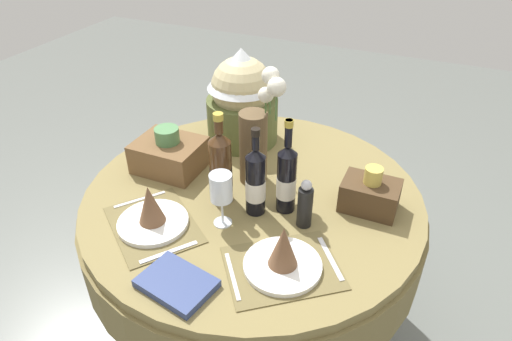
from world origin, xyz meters
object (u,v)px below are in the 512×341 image
(place_setting_left, at_px, (152,214))
(woven_basket_side_right, at_px, (370,194))
(gift_tub_back_left, at_px, (242,94))
(flower_vase, at_px, (257,135))
(wine_bottle_left, at_px, (221,168))
(wine_bottle_right, at_px, (287,178))
(woven_basket_side_left, at_px, (169,154))
(wine_bottle_centre, at_px, (256,181))
(wine_glass_left, at_px, (221,189))
(book_on_table, at_px, (177,283))
(pepper_mill, at_px, (305,205))
(place_setting_right, at_px, (283,257))
(dining_table, at_px, (253,222))

(place_setting_left, distance_m, woven_basket_side_right, 0.76)
(gift_tub_back_left, xyz_separation_m, woven_basket_side_right, (0.62, -0.26, -0.16))
(place_setting_left, xyz_separation_m, flower_vase, (0.21, 0.39, 0.15))
(wine_bottle_left, bearing_deg, wine_bottle_right, 10.71)
(woven_basket_side_left, height_order, woven_basket_side_right, woven_basket_side_left)
(wine_bottle_centre, distance_m, wine_glass_left, 0.13)
(gift_tub_back_left, relative_size, woven_basket_side_left, 1.62)
(book_on_table, bearing_deg, flower_vase, 101.55)
(wine_glass_left, distance_m, pepper_mill, 0.28)
(place_setting_left, distance_m, woven_basket_side_left, 0.35)
(pepper_mill, bearing_deg, place_setting_right, -88.05)
(wine_bottle_centre, relative_size, gift_tub_back_left, 0.79)
(place_setting_right, bearing_deg, pepper_mill, 91.95)
(wine_glass_left, bearing_deg, pepper_mill, 22.50)
(dining_table, xyz_separation_m, place_setting_left, (-0.23, -0.31, 0.19))
(book_on_table, bearing_deg, woven_basket_side_right, 64.89)
(place_setting_left, relative_size, wine_bottle_centre, 1.29)
(dining_table, relative_size, wine_bottle_centre, 3.89)
(dining_table, relative_size, place_setting_right, 3.01)
(wine_bottle_right, bearing_deg, pepper_mill, -31.73)
(wine_bottle_left, bearing_deg, dining_table, 44.84)
(wine_bottle_right, relative_size, pepper_mill, 1.95)
(wine_bottle_right, distance_m, woven_basket_side_right, 0.30)
(pepper_mill, bearing_deg, wine_bottle_left, 178.04)
(wine_bottle_left, bearing_deg, pepper_mill, -1.96)
(place_setting_left, height_order, place_setting_right, same)
(woven_basket_side_left, bearing_deg, wine_bottle_left, -19.55)
(pepper_mill, bearing_deg, place_setting_left, -155.55)
(wine_bottle_left, height_order, book_on_table, wine_bottle_left)
(flower_vase, bearing_deg, wine_bottle_right, -36.86)
(wine_bottle_left, distance_m, woven_basket_side_right, 0.53)
(place_setting_right, xyz_separation_m, woven_basket_side_left, (-0.61, 0.33, 0.02))
(wine_bottle_right, distance_m, woven_basket_side_left, 0.52)
(place_setting_right, distance_m, flower_vase, 0.50)
(woven_basket_side_right, bearing_deg, wine_bottle_centre, -153.60)
(book_on_table, height_order, woven_basket_side_left, woven_basket_side_left)
(dining_table, relative_size, pepper_mill, 7.05)
(place_setting_right, relative_size, book_on_table, 2.02)
(wine_bottle_centre, bearing_deg, gift_tub_back_left, 120.41)
(wine_bottle_right, bearing_deg, dining_table, 164.64)
(gift_tub_back_left, bearing_deg, wine_glass_left, -71.49)
(wine_bottle_right, bearing_deg, place_setting_right, -70.77)
(wine_bottle_centre, bearing_deg, woven_basket_side_left, 165.15)
(wine_bottle_left, distance_m, woven_basket_side_left, 0.31)
(wine_glass_left, xyz_separation_m, gift_tub_back_left, (-0.18, 0.55, 0.07))
(pepper_mill, height_order, book_on_table, pepper_mill)
(wine_bottle_left, bearing_deg, woven_basket_side_right, 18.64)
(pepper_mill, relative_size, woven_basket_side_left, 0.71)
(pepper_mill, bearing_deg, wine_bottle_centre, 179.97)
(place_setting_left, distance_m, wine_bottle_left, 0.28)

